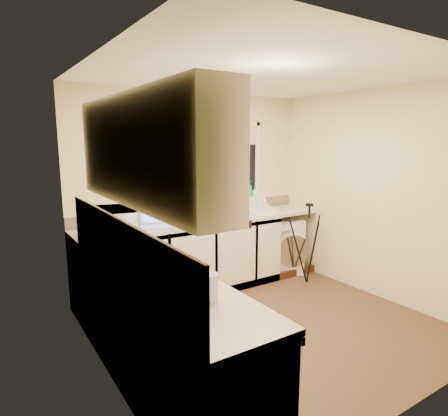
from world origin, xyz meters
TOP-DOWN VIEW (x-y plane):
  - floor at (0.00, 0.00)m, footprint 3.20×3.20m
  - ceiling at (0.00, 0.00)m, footprint 3.20×3.20m
  - wall_back at (0.00, 1.50)m, footprint 3.20×0.00m
  - wall_front at (0.00, -1.50)m, footprint 3.20×0.00m
  - wall_left at (-1.60, 0.00)m, footprint 0.00×3.00m
  - wall_right at (1.60, 0.00)m, footprint 0.00×3.00m
  - base_cabinet_back at (-0.33, 1.20)m, footprint 2.55×0.60m
  - base_cabinet_left at (-1.30, -0.30)m, footprint 0.54×2.40m
  - worktop_back at (0.00, 1.20)m, footprint 3.20×0.60m
  - worktop_left at (-1.30, -0.30)m, footprint 0.60×2.40m
  - upper_cabinet at (-1.44, -0.45)m, footprint 0.28×1.90m
  - splashback_left at (-1.59, -0.30)m, footprint 0.02×2.40m
  - splashback_back at (0.00, 1.49)m, footprint 3.20×0.02m
  - window_glass at (0.20, 1.49)m, footprint 1.50×0.02m
  - window_blind at (0.20, 1.46)m, footprint 1.50×0.02m
  - windowsill at (0.20, 1.43)m, footprint 1.60×0.14m
  - sink at (0.20, 1.20)m, footprint 0.82×0.46m
  - faucet at (0.20, 1.38)m, footprint 0.03×0.03m
  - washing_machine at (1.20, 1.21)m, footprint 0.70×0.69m
  - laptop at (-0.70, 1.14)m, footprint 0.43×0.40m
  - kettle at (-1.26, 0.06)m, footprint 0.14×0.14m
  - dish_rack at (0.77, 1.18)m, footprint 0.48×0.39m
  - tripod at (1.21, 0.66)m, footprint 0.61×0.61m
  - glass_jug at (-1.24, -0.92)m, footprint 0.12×0.12m
  - steel_jar at (-1.39, -0.43)m, footprint 0.09×0.09m
  - microwave at (-1.27, 0.75)m, footprint 0.52×0.65m
  - plant_a at (-0.30, 1.43)m, footprint 0.17×0.14m
  - plant_b at (-0.08, 1.43)m, footprint 0.14×0.12m
  - plant_d at (0.45, 1.41)m, footprint 0.22×0.21m
  - soap_bottle_green at (0.79, 1.41)m, footprint 0.11×0.12m
  - soap_bottle_clear at (0.89, 1.40)m, footprint 0.10×0.10m
  - cup_back at (0.95, 1.25)m, footprint 0.13×0.13m
  - cup_left at (-1.26, -0.74)m, footprint 0.12×0.12m

SIDE VIEW (x-z plane):
  - floor at x=0.00m, z-range 0.00..0.00m
  - washing_machine at x=1.20m, z-range 0.00..0.77m
  - base_cabinet_back at x=-0.33m, z-range 0.00..0.86m
  - base_cabinet_left at x=-1.30m, z-range 0.00..0.86m
  - tripod at x=1.21m, z-range 0.00..1.06m
  - worktop_back at x=0.00m, z-range 0.86..0.90m
  - worktop_left at x=-1.30m, z-range 0.86..0.90m
  - sink at x=0.20m, z-range 0.90..0.93m
  - dish_rack at x=0.77m, z-range 0.90..0.97m
  - cup_back at x=0.95m, z-range 0.90..1.00m
  - cup_left at x=-1.26m, z-range 0.90..1.00m
  - steel_jar at x=-1.39m, z-range 0.90..1.02m
  - splashback_back at x=0.00m, z-range 0.90..1.04m
  - laptop at x=-0.70m, z-range 0.84..1.10m
  - glass_jug at x=-1.24m, z-range 0.90..1.07m
  - kettle at x=-1.26m, z-range 0.90..1.08m
  - faucet at x=0.20m, z-range 0.90..1.14m
  - windowsill at x=0.20m, z-range 1.02..1.05m
  - microwave at x=-1.27m, z-range 0.90..1.22m
  - splashback_left at x=-1.59m, z-range 0.90..1.35m
  - soap_bottle_clear at x=0.89m, z-range 1.05..1.22m
  - plant_d at x=0.45m, z-range 1.05..1.25m
  - plant_b at x=-0.08m, z-range 1.05..1.29m
  - soap_bottle_green at x=0.79m, z-range 1.05..1.31m
  - plant_a at x=-0.30m, z-range 1.05..1.32m
  - wall_back at x=0.00m, z-range -0.38..2.83m
  - wall_front at x=0.00m, z-range -0.38..2.83m
  - wall_left at x=-1.60m, z-range -0.27..2.73m
  - wall_right at x=1.60m, z-range -0.27..2.73m
  - window_glass at x=0.20m, z-range 1.05..2.05m
  - upper_cabinet at x=-1.44m, z-range 1.45..2.15m
  - window_blind at x=0.20m, z-range 1.80..2.05m
  - ceiling at x=0.00m, z-range 2.45..2.45m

